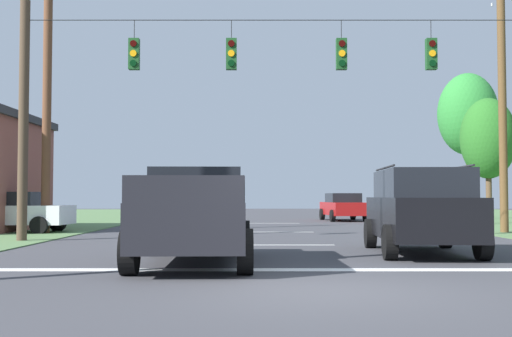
# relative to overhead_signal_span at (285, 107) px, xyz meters

# --- Properties ---
(ground_plane) EXTENTS (120.00, 120.00, 0.00)m
(ground_plane) POSITION_rel_overhead_signal_span_xyz_m (-0.01, -9.97, -4.08)
(ground_plane) COLOR #3D3D42
(stop_bar_stripe) EXTENTS (13.63, 0.45, 0.01)m
(stop_bar_stripe) POSITION_rel_overhead_signal_span_xyz_m (-0.01, -7.44, -4.07)
(stop_bar_stripe) COLOR white
(stop_bar_stripe) RESTS_ON ground
(lane_dash_0) EXTENTS (2.50, 0.15, 0.01)m
(lane_dash_0) POSITION_rel_overhead_signal_span_xyz_m (-0.01, -1.44, -4.07)
(lane_dash_0) COLOR white
(lane_dash_0) RESTS_ON ground
(lane_dash_1) EXTENTS (2.50, 0.15, 0.01)m
(lane_dash_1) POSITION_rel_overhead_signal_span_xyz_m (-0.01, 5.00, -4.07)
(lane_dash_1) COLOR white
(lane_dash_1) RESTS_ON ground
(lane_dash_2) EXTENTS (2.50, 0.15, 0.01)m
(lane_dash_2) POSITION_rel_overhead_signal_span_xyz_m (-0.01, 12.84, -4.07)
(lane_dash_2) COLOR white
(lane_dash_2) RESTS_ON ground
(overhead_signal_span) EXTENTS (16.33, 0.31, 7.35)m
(overhead_signal_span) POSITION_rel_overhead_signal_span_xyz_m (0.00, 0.00, 0.00)
(overhead_signal_span) COLOR #4C3A2B
(overhead_signal_span) RESTS_ON ground
(pickup_truck) EXTENTS (2.40, 5.45, 1.95)m
(pickup_truck) POSITION_rel_overhead_signal_span_xyz_m (-2.18, -6.29, -3.11)
(pickup_truck) COLOR black
(pickup_truck) RESTS_ON ground
(suv_black) EXTENTS (2.41, 4.89, 2.05)m
(suv_black) POSITION_rel_overhead_signal_span_xyz_m (2.97, -4.12, -3.01)
(suv_black) COLOR black
(suv_black) RESTS_ON ground
(distant_car_crossing_white) EXTENTS (4.41, 2.24, 1.52)m
(distant_car_crossing_white) POSITION_rel_overhead_signal_span_xyz_m (-10.04, 4.53, -3.29)
(distant_car_crossing_white) COLOR silver
(distant_car_crossing_white) RESTS_ON ground
(distant_car_oncoming) EXTENTS (2.33, 4.45, 1.52)m
(distant_car_oncoming) POSITION_rel_overhead_signal_span_xyz_m (3.89, 16.20, -3.29)
(distant_car_oncoming) COLOR maroon
(distant_car_oncoming) RESTS_ON ground
(utility_pole_mid_right) EXTENTS (0.30, 1.84, 9.79)m
(utility_pole_mid_right) POSITION_rel_overhead_signal_span_xyz_m (8.25, 4.40, 0.64)
(utility_pole_mid_right) COLOR brown
(utility_pole_mid_right) RESTS_ON ground
(utility_pole_near_left) EXTENTS (0.32, 1.76, 10.10)m
(utility_pole_near_left) POSITION_rel_overhead_signal_span_xyz_m (-8.60, 3.97, 0.78)
(utility_pole_near_left) COLOR brown
(utility_pole_near_left) RESTS_ON ground
(tree_roadside_far_right) EXTENTS (3.46, 3.46, 8.58)m
(tree_roadside_far_right) POSITION_rel_overhead_signal_span_xyz_m (11.48, 18.02, 2.07)
(tree_roadside_far_right) COLOR brown
(tree_roadside_far_right) RESTS_ON ground
(tree_roadside_left) EXTENTS (2.67, 2.67, 6.16)m
(tree_roadside_left) POSITION_rel_overhead_signal_span_xyz_m (10.41, 11.86, 0.09)
(tree_roadside_left) COLOR brown
(tree_roadside_left) RESTS_ON ground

